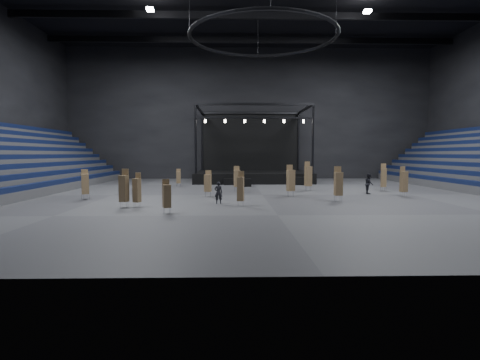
{
  "coord_description": "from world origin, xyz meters",
  "views": [
    {
      "loc": [
        -2.61,
        -31.25,
        3.45
      ],
      "look_at": [
        -1.93,
        -2.0,
        1.4
      ],
      "focal_mm": 28.0,
      "sensor_mm": 36.0,
      "label": 1
    }
  ],
  "objects_px": {
    "chair_stack_11": "(237,178)",
    "chair_stack_12": "(208,183)",
    "chair_stack_3": "(338,183)",
    "chair_stack_9": "(291,180)",
    "chair_stack_8": "(404,181)",
    "chair_stack_13": "(241,188)",
    "crew_member": "(369,184)",
    "chair_stack_7": "(137,190)",
    "flight_case_right": "(299,181)",
    "flight_case_mid": "(245,183)",
    "stage": "(252,170)",
    "chair_stack_4": "(85,184)",
    "man_center": "(218,193)",
    "chair_stack_2": "(384,177)",
    "chair_stack_6": "(124,188)",
    "chair_stack_1": "(179,177)",
    "chair_stack_5": "(167,195)",
    "chair_stack_10": "(308,176)",
    "flight_case_left": "(229,182)"
  },
  "relations": [
    {
      "from": "chair_stack_11",
      "to": "chair_stack_12",
      "type": "height_order",
      "value": "chair_stack_11"
    },
    {
      "from": "chair_stack_3",
      "to": "chair_stack_9",
      "type": "height_order",
      "value": "chair_stack_9"
    },
    {
      "from": "chair_stack_8",
      "to": "chair_stack_13",
      "type": "distance_m",
      "value": 14.27
    },
    {
      "from": "chair_stack_13",
      "to": "crew_member",
      "type": "bearing_deg",
      "value": 47.19
    },
    {
      "from": "chair_stack_7",
      "to": "chair_stack_11",
      "type": "relative_size",
      "value": 0.96
    },
    {
      "from": "chair_stack_3",
      "to": "chair_stack_11",
      "type": "xyz_separation_m",
      "value": [
        -7.22,
        7.38,
        -0.09
      ]
    },
    {
      "from": "flight_case_right",
      "to": "chair_stack_8",
      "type": "distance_m",
      "value": 13.09
    },
    {
      "from": "flight_case_mid",
      "to": "chair_stack_9",
      "type": "distance_m",
      "value": 9.85
    },
    {
      "from": "stage",
      "to": "flight_case_right",
      "type": "xyz_separation_m",
      "value": [
        4.93,
        -6.34,
        -1.01
      ]
    },
    {
      "from": "chair_stack_4",
      "to": "man_center",
      "type": "relative_size",
      "value": 1.49
    },
    {
      "from": "flight_case_right",
      "to": "chair_stack_9",
      "type": "height_order",
      "value": "chair_stack_9"
    },
    {
      "from": "chair_stack_3",
      "to": "chair_stack_11",
      "type": "height_order",
      "value": "chair_stack_3"
    },
    {
      "from": "chair_stack_2",
      "to": "chair_stack_6",
      "type": "xyz_separation_m",
      "value": [
        -20.97,
        -10.33,
        -0.02
      ]
    },
    {
      "from": "chair_stack_1",
      "to": "chair_stack_13",
      "type": "height_order",
      "value": "chair_stack_13"
    },
    {
      "from": "chair_stack_3",
      "to": "chair_stack_4",
      "type": "bearing_deg",
      "value": 173.44
    },
    {
      "from": "chair_stack_5",
      "to": "chair_stack_7",
      "type": "bearing_deg",
      "value": 108.4
    },
    {
      "from": "chair_stack_2",
      "to": "chair_stack_4",
      "type": "xyz_separation_m",
      "value": [
        -25.12,
        -5.97,
        -0.09
      ]
    },
    {
      "from": "chair_stack_1",
      "to": "chair_stack_10",
      "type": "bearing_deg",
      "value": -26.24
    },
    {
      "from": "chair_stack_4",
      "to": "chair_stack_10",
      "type": "height_order",
      "value": "chair_stack_10"
    },
    {
      "from": "chair_stack_1",
      "to": "chair_stack_8",
      "type": "distance_m",
      "value": 21.66
    },
    {
      "from": "stage",
      "to": "chair_stack_10",
      "type": "xyz_separation_m",
      "value": [
        4.54,
        -12.96,
        -0.03
      ]
    },
    {
      "from": "chair_stack_5",
      "to": "chair_stack_6",
      "type": "xyz_separation_m",
      "value": [
        -3.13,
        2.42,
        0.23
      ]
    },
    {
      "from": "chair_stack_8",
      "to": "crew_member",
      "type": "distance_m",
      "value": 3.03
    },
    {
      "from": "stage",
      "to": "chair_stack_2",
      "type": "relative_size",
      "value": 5.48
    },
    {
      "from": "chair_stack_11",
      "to": "chair_stack_13",
      "type": "bearing_deg",
      "value": -98.5
    },
    {
      "from": "chair_stack_12",
      "to": "chair_stack_8",
      "type": "bearing_deg",
      "value": 10.67
    },
    {
      "from": "chair_stack_2",
      "to": "chair_stack_3",
      "type": "xyz_separation_m",
      "value": [
        -6.38,
        -7.49,
        0.02
      ]
    },
    {
      "from": "stage",
      "to": "flight_case_right",
      "type": "height_order",
      "value": "stage"
    },
    {
      "from": "chair_stack_4",
      "to": "chair_stack_8",
      "type": "height_order",
      "value": "chair_stack_8"
    },
    {
      "from": "flight_case_mid",
      "to": "chair_stack_10",
      "type": "height_order",
      "value": "chair_stack_10"
    },
    {
      "from": "flight_case_mid",
      "to": "chair_stack_5",
      "type": "height_order",
      "value": "chair_stack_5"
    },
    {
      "from": "chair_stack_9",
      "to": "flight_case_mid",
      "type": "bearing_deg",
      "value": 92.68
    },
    {
      "from": "chair_stack_1",
      "to": "chair_stack_4",
      "type": "bearing_deg",
      "value": -122.19
    },
    {
      "from": "flight_case_left",
      "to": "chair_stack_13",
      "type": "xyz_separation_m",
      "value": [
        0.92,
        -16.87,
        0.82
      ]
    },
    {
      "from": "chair_stack_3",
      "to": "chair_stack_13",
      "type": "distance_m",
      "value": 7.45
    },
    {
      "from": "flight_case_right",
      "to": "chair_stack_10",
      "type": "bearing_deg",
      "value": -93.4
    },
    {
      "from": "stage",
      "to": "chair_stack_5",
      "type": "relative_size",
      "value": 7.01
    },
    {
      "from": "chair_stack_1",
      "to": "chair_stack_10",
      "type": "distance_m",
      "value": 13.55
    },
    {
      "from": "chair_stack_3",
      "to": "chair_stack_11",
      "type": "distance_m",
      "value": 10.32
    },
    {
      "from": "stage",
      "to": "chair_stack_9",
      "type": "distance_m",
      "value": 17.57
    },
    {
      "from": "man_center",
      "to": "chair_stack_8",
      "type": "bearing_deg",
      "value": -166.83
    },
    {
      "from": "flight_case_mid",
      "to": "chair_stack_11",
      "type": "xyz_separation_m",
      "value": [
        -0.94,
        -5.14,
        0.83
      ]
    },
    {
      "from": "chair_stack_4",
      "to": "chair_stack_8",
      "type": "bearing_deg",
      "value": -20.54
    },
    {
      "from": "flight_case_left",
      "to": "flight_case_right",
      "type": "distance_m",
      "value": 7.86
    },
    {
      "from": "chair_stack_6",
      "to": "chair_stack_10",
      "type": "xyz_separation_m",
      "value": [
        14.01,
        10.61,
        0.13
      ]
    },
    {
      "from": "flight_case_mid",
      "to": "chair_stack_13",
      "type": "height_order",
      "value": "chair_stack_13"
    },
    {
      "from": "chair_stack_10",
      "to": "chair_stack_2",
      "type": "bearing_deg",
      "value": -19.37
    },
    {
      "from": "flight_case_mid",
      "to": "flight_case_right",
      "type": "height_order",
      "value": "flight_case_right"
    },
    {
      "from": "chair_stack_1",
      "to": "chair_stack_7",
      "type": "relative_size",
      "value": 0.84
    },
    {
      "from": "flight_case_left",
      "to": "crew_member",
      "type": "xyz_separation_m",
      "value": [
        12.23,
        -9.44,
        0.52
      ]
    }
  ]
}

